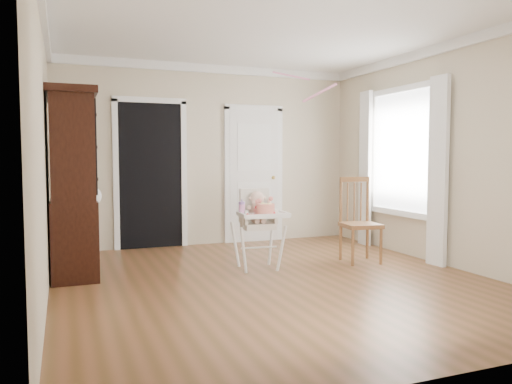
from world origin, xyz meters
name	(u,v)px	position (x,y,z in m)	size (l,w,h in m)	color
floor	(276,281)	(0.00, 0.00, 0.00)	(5.00, 5.00, 0.00)	brown
ceiling	(276,23)	(0.00, 0.00, 2.70)	(5.00, 5.00, 0.00)	white
wall_back	(210,155)	(0.00, 2.50, 1.35)	(4.50, 4.50, 0.00)	beige
wall_left	(43,154)	(-2.25, 0.00, 1.35)	(5.00, 5.00, 0.00)	beige
wall_right	(446,155)	(2.25, 0.00, 1.35)	(5.00, 5.00, 0.00)	beige
crown_molding	(276,29)	(0.00, 0.00, 2.64)	(4.50, 5.00, 0.12)	white
doorway	(151,172)	(-0.90, 2.48, 1.11)	(1.06, 0.05, 2.22)	black
closet_door	(254,176)	(0.70, 2.48, 1.02)	(0.96, 0.09, 2.13)	white
window_right	(400,160)	(2.18, 0.80, 1.29)	(0.13, 1.84, 2.30)	white
high_chair	(258,219)	(0.04, 0.62, 0.60)	(0.61, 0.73, 0.97)	white
baby	(258,208)	(0.05, 0.65, 0.72)	(0.27, 0.21, 0.39)	beige
cake	(266,209)	(0.04, 0.39, 0.73)	(0.27, 0.27, 0.13)	silver
sippy_cup	(242,207)	(-0.19, 0.55, 0.75)	(0.07, 0.07, 0.18)	#D481BA
china_cabinet	(73,183)	(-1.99, 1.14, 1.03)	(0.54, 1.22, 2.05)	black
dining_chair	(359,222)	(1.39, 0.55, 0.50)	(0.49, 0.49, 1.07)	brown
streamer	(291,76)	(0.28, 0.24, 2.22)	(0.03, 0.50, 0.02)	pink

